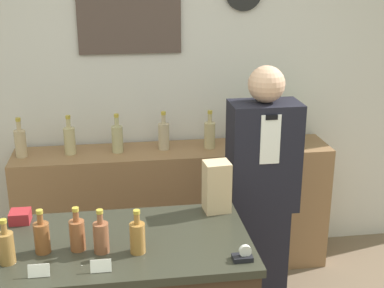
{
  "coord_description": "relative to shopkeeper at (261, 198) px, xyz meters",
  "views": [
    {
      "loc": [
        -0.26,
        -1.87,
        2.21
      ],
      "look_at": [
        0.17,
        1.08,
        1.2
      ],
      "focal_mm": 50.0,
      "sensor_mm": 36.0,
      "label": 1
    }
  ],
  "objects": [
    {
      "name": "potted_plant",
      "position": [
        0.34,
        0.65,
        0.31
      ],
      "size": [
        0.26,
        0.26,
        0.35
      ],
      "color": "#4C3D2D",
      "rests_on": "back_shelf"
    },
    {
      "name": "price_card_right",
      "position": [
        -0.97,
        -0.91,
        0.15
      ],
      "size": [
        0.09,
        0.02,
        0.06
      ],
      "color": "white",
      "rests_on": "display_counter"
    },
    {
      "name": "price_card_left",
      "position": [
        -1.23,
        -0.91,
        0.15
      ],
      "size": [
        0.09,
        0.02,
        0.06
      ],
      "color": "white",
      "rests_on": "display_counter"
    },
    {
      "name": "shelf_bottle_1",
      "position": [
        -1.2,
        0.67,
        0.22
      ],
      "size": [
        0.08,
        0.08,
        0.28
      ],
      "color": "tan",
      "rests_on": "back_shelf"
    },
    {
      "name": "counter_bottle_1",
      "position": [
        -1.23,
        -0.7,
        0.21
      ],
      "size": [
        0.07,
        0.07,
        0.21
      ],
      "color": "brown",
      "rests_on": "display_counter"
    },
    {
      "name": "gift_box",
      "position": [
        -1.38,
        -0.37,
        0.16
      ],
      "size": [
        0.1,
        0.1,
        0.06
      ],
      "color": "maroon",
      "rests_on": "display_counter"
    },
    {
      "name": "counter_bottle_0",
      "position": [
        -1.38,
        -0.77,
        0.21
      ],
      "size": [
        0.07,
        0.07,
        0.21
      ],
      "color": "olive",
      "rests_on": "display_counter"
    },
    {
      "name": "shelf_bottle_0",
      "position": [
        -1.53,
        0.66,
        0.22
      ],
      "size": [
        0.08,
        0.08,
        0.28
      ],
      "color": "tan",
      "rests_on": "back_shelf"
    },
    {
      "name": "counter_bottle_2",
      "position": [
        -1.07,
        -0.7,
        0.21
      ],
      "size": [
        0.07,
        0.07,
        0.21
      ],
      "color": "brown",
      "rests_on": "display_counter"
    },
    {
      "name": "counter_bottle_3",
      "position": [
        -0.96,
        -0.74,
        0.21
      ],
      "size": [
        0.07,
        0.07,
        0.21
      ],
      "color": "brown",
      "rests_on": "display_counter"
    },
    {
      "name": "shelf_bottle_2",
      "position": [
        -0.87,
        0.66,
        0.22
      ],
      "size": [
        0.08,
        0.08,
        0.28
      ],
      "color": "tan",
      "rests_on": "back_shelf"
    },
    {
      "name": "back_shelf",
      "position": [
        -0.47,
        0.66,
        -0.35
      ],
      "size": [
        2.28,
        0.41,
        0.95
      ],
      "color": "#8E6642",
      "rests_on": "ground_plane"
    },
    {
      "name": "paper_bag",
      "position": [
        -0.36,
        -0.38,
        0.26
      ],
      "size": [
        0.14,
        0.13,
        0.28
      ],
      "color": "tan",
      "rests_on": "display_counter"
    },
    {
      "name": "counter_bottle_4",
      "position": [
        -0.8,
        -0.76,
        0.21
      ],
      "size": [
        0.07,
        0.07,
        0.21
      ],
      "color": "olive",
      "rests_on": "display_counter"
    },
    {
      "name": "tape_dispenser",
      "position": [
        -0.34,
        -0.9,
        0.15
      ],
      "size": [
        0.09,
        0.06,
        0.07
      ],
      "color": "black",
      "rests_on": "display_counter"
    },
    {
      "name": "shelf_bottle_3",
      "position": [
        -0.54,
        0.68,
        0.22
      ],
      "size": [
        0.08,
        0.08,
        0.28
      ],
      "color": "tan",
      "rests_on": "back_shelf"
    },
    {
      "name": "shelf_bottle_5",
      "position": [
        0.12,
        0.67,
        0.22
      ],
      "size": [
        0.08,
        0.08,
        0.28
      ],
      "color": "tan",
      "rests_on": "back_shelf"
    },
    {
      "name": "back_wall",
      "position": [
        -0.61,
        0.92,
        0.53
      ],
      "size": [
        5.2,
        0.09,
        2.7
      ],
      "color": "silver",
      "rests_on": "ground_plane"
    },
    {
      "name": "shopkeeper",
      "position": [
        0.0,
        0.0,
        0.0
      ],
      "size": [
        0.42,
        0.26,
        1.66
      ],
      "color": "black",
      "rests_on": "ground_plane"
    },
    {
      "name": "shelf_bottle_4",
      "position": [
        -0.21,
        0.66,
        0.22
      ],
      "size": [
        0.08,
        0.08,
        0.28
      ],
      "color": "tan",
      "rests_on": "back_shelf"
    }
  ]
}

